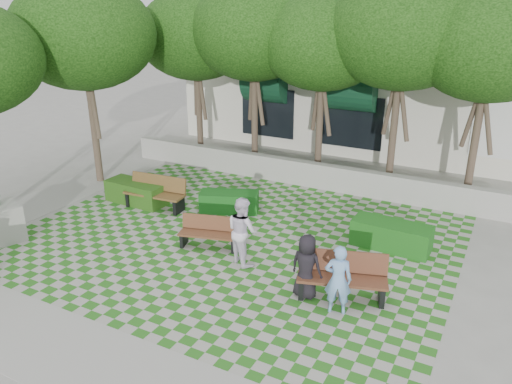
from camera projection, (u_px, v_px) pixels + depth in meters
The scene contains 17 objects.
ground at pixel (214, 255), 13.43m from camera, with size 90.00×90.00×0.00m, color gray.
lawn at pixel (232, 240), 14.25m from camera, with size 12.00×12.00×0.00m, color #2B721E.
sidewalk_south at pixel (82, 358), 9.55m from camera, with size 16.00×2.00×0.01m, color #9E9B93.
sidewalk_west at pixel (55, 197), 17.40m from camera, with size 2.00×12.00×0.01m, color #9E9B93.
retaining_wall at pixel (304, 173), 18.37m from camera, with size 15.00×0.36×0.90m, color #9E9B93.
bench_east at pixel (342, 277), 11.37m from camera, with size 2.14×1.26×1.06m.
bench_mid at pixel (210, 233), 13.74m from camera, with size 1.74×0.97×0.87m.
bench_west at pixel (156, 193), 16.30m from camera, with size 2.09×0.86×1.07m.
hedge_east at pixel (391, 235), 13.70m from camera, with size 2.12×0.85×0.74m, color #165215.
hedge_midleft at pixel (229, 202), 16.10m from camera, with size 1.86×0.75×0.65m, color #144C18.
hedge_west at pixel (136, 192), 16.76m from camera, with size 2.11×0.84×0.74m, color #204813.
planter_back at pixel (0, 221), 14.05m from camera, with size 1.35×1.35×1.76m.
person_blue at pixel (338, 280), 10.70m from camera, with size 0.59×0.39×1.62m, color #7BA9E1.
person_dark at pixel (306, 266), 11.30m from camera, with size 0.76×0.49×1.55m, color black.
person_white at pixel (242, 231), 12.75m from camera, with size 0.88×0.68×1.81m, color white.
tree_row at pixel (256, 38), 17.28m from camera, with size 17.70×13.40×7.41m.
building at pixel (388, 87), 23.71m from camera, with size 18.00×8.92×5.15m.
Camera 1 is at (6.60, -9.98, 6.43)m, focal length 35.00 mm.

